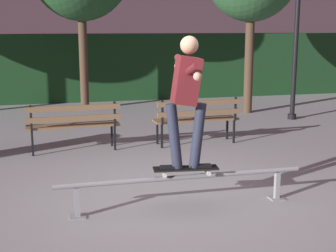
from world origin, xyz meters
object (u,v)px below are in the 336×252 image
park_bench_left_center (197,116)px  lamp_post_right (297,12)px  park_bench_leftmost (73,122)px  skateboard (186,169)px  grind_rail (182,182)px  skateboarder (187,91)px

park_bench_left_center → lamp_post_right: 3.99m
park_bench_leftmost → park_bench_left_center: 2.25m
skateboard → park_bench_leftmost: 3.23m
skateboard → lamp_post_right: 6.63m
grind_rail → park_bench_left_center: park_bench_left_center is taller
grind_rail → skateboard: size_ratio=3.83×
park_bench_leftmost → park_bench_left_center: (2.25, 0.00, 0.00)m
grind_rail → lamp_post_right: bearing=50.2°
skateboarder → park_bench_leftmost: (-1.17, 3.01, -0.89)m
park_bench_left_center → park_bench_leftmost: bearing=180.0°
skateboard → lamp_post_right: lamp_post_right is taller
grind_rail → skateboard: 0.17m
park_bench_leftmost → lamp_post_right: lamp_post_right is taller
skateboard → skateboarder: bearing=-6.3°
skateboarder → park_bench_left_center: size_ratio=0.97×
grind_rail → skateboarder: bearing=-0.4°
skateboard → lamp_post_right: bearing=50.5°
grind_rail → skateboarder: (0.05, -0.00, 1.10)m
grind_rail → skateboarder: 1.10m
park_bench_leftmost → skateboarder: bearing=-68.8°
skateboarder → park_bench_left_center: 3.32m
grind_rail → park_bench_left_center: 3.22m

